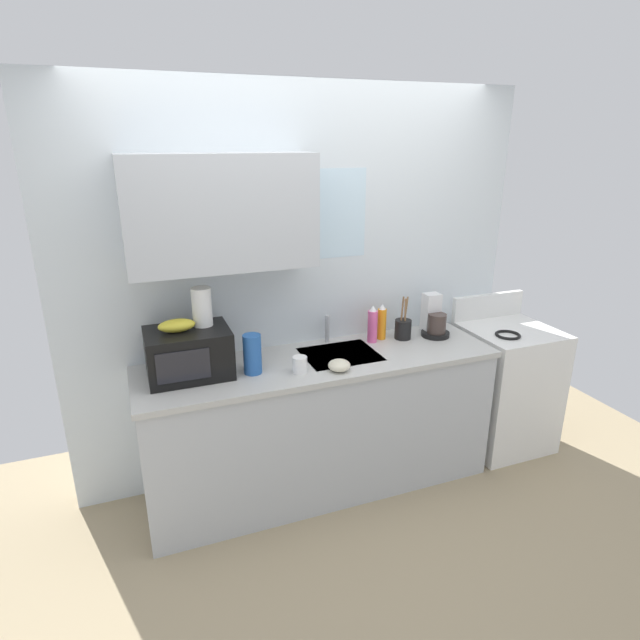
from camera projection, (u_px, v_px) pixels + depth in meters
name	position (u px, v px, depth m)	size (l,w,h in m)	color
ground_plane	(413.00, 635.00, 2.43)	(5.38, 4.40, 0.02)	tan
kitchen_wall_assembly	(286.00, 274.00, 3.26)	(2.98, 0.42, 2.50)	silver
counter_unit	(320.00, 422.00, 3.33)	(2.21, 0.63, 0.90)	#B2B7BC
sink_faucet	(327.00, 329.00, 3.41)	(0.03, 0.03, 0.19)	#B2B5BA
stove_range	(504.00, 386.00, 3.82)	(0.60, 0.60, 1.08)	white
microwave	(189.00, 353.00, 2.92)	(0.46, 0.35, 0.27)	black
banana_bunch	(177.00, 325.00, 2.85)	(0.20, 0.11, 0.07)	gold
paper_towel_roll	(202.00, 307.00, 2.92)	(0.11, 0.11, 0.22)	white
coffee_maker	(434.00, 320.00, 3.54)	(0.19, 0.21, 0.28)	black
dish_soap_bottle_pink	(372.00, 325.00, 3.41)	(0.06, 0.06, 0.25)	#E55999
dish_soap_bottle_orange	(382.00, 322.00, 3.47)	(0.06, 0.06, 0.24)	orange
cereal_canister	(252.00, 354.00, 2.95)	(0.10, 0.10, 0.23)	#2659A5
mug_white	(300.00, 365.00, 2.98)	(0.08, 0.08, 0.10)	white
utensil_crock	(403.00, 328.00, 3.48)	(0.11, 0.11, 0.30)	black
small_bowl	(339.00, 365.00, 3.01)	(0.13, 0.13, 0.07)	beige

